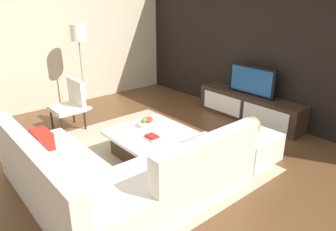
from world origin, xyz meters
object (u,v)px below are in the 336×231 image
media_console (249,107)px  book_stack (152,137)px  television (252,80)px  fruit_bowl (147,123)px  floor_lamp (79,39)px  sectional_couch (115,177)px  accent_chair_near (71,101)px  decorative_ball (252,125)px  coffee_table (149,142)px  ottoman (250,146)px

media_console → book_stack: bearing=-87.1°
television → fruit_bowl: bearing=-97.3°
floor_lamp → television: bearing=39.6°
television → fruit_bowl: television is taller
sectional_couch → fruit_bowl: (-0.79, 1.06, 0.15)m
accent_chair_near → decorative_ball: (2.75, 1.46, 0.03)m
television → accent_chair_near: television is taller
decorative_ball → book_stack: bearing=-124.8°
sectional_couch → accent_chair_near: 2.39m
sectional_couch → floor_lamp: bearing=159.7°
media_console → decorative_ball: decorative_ball is taller
coffee_table → floor_lamp: bearing=175.8°
television → coffee_table: 2.37m
sectional_couch → accent_chair_near: (-2.32, 0.54, 0.20)m
media_console → floor_lamp: floor_lamp is taller
coffee_table → sectional_couch: bearing=-57.6°
floor_lamp → book_stack: (2.68, -0.30, -1.04)m
coffee_table → decorative_ball: size_ratio=4.35×
sectional_couch → television: bearing=98.9°
sectional_couch → accent_chair_near: bearing=167.0°
coffee_table → floor_lamp: 2.76m
sectional_couch → media_console: bearing=98.9°
ottoman → book_stack: (-0.81, -1.17, 0.20)m
coffee_table → book_stack: 0.32m
accent_chair_near → fruit_bowl: accent_chair_near is taller
sectional_couch → coffee_table: size_ratio=2.20×
television → ottoman: bearing=-53.4°
media_console → floor_lamp: bearing=-140.4°
media_console → ottoman: 1.56m
fruit_bowl → book_stack: 0.46m
ottoman → coffee_table: bearing=-134.7°
floor_lamp → coffee_table: bearing=-4.2°
coffee_table → book_stack: book_stack is taller
floor_lamp → book_stack: floor_lamp is taller
media_console → fruit_bowl: bearing=-97.3°
book_stack → fruit_bowl: bearing=151.0°
media_console → coffee_table: media_console is taller
media_console → television: television is taller
decorative_ball → floor_lamp: bearing=-166.1°
accent_chair_near → fruit_bowl: (1.53, 0.52, -0.06)m
coffee_table → floor_lamp: (-2.46, 0.18, 1.24)m
fruit_bowl → decorative_ball: bearing=37.9°
fruit_bowl → decorative_ball: 1.54m
fruit_bowl → sectional_couch: bearing=-53.3°
sectional_couch → decorative_ball: (0.42, 2.00, 0.23)m
coffee_table → accent_chair_near: bearing=-166.2°
coffee_table → floor_lamp: floor_lamp is taller
sectional_couch → decorative_ball: size_ratio=9.58×
floor_lamp → decorative_ball: size_ratio=6.97×
sectional_couch → ottoman: (0.42, 2.00, -0.09)m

